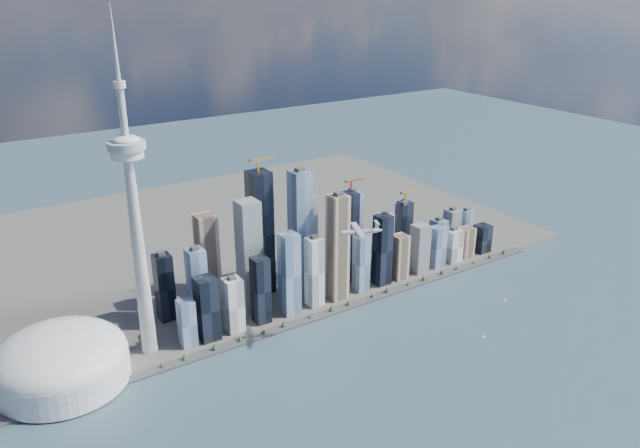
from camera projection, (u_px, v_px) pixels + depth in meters
ground at (408, 385)px, 958.44m from camera, size 4000.00×4000.00×0.00m
seawall at (319, 316)px, 1151.78m from camera, size 1100.00×22.00×4.00m
land at (217, 237)px, 1501.30m from camera, size 1400.00×900.00×3.00m
shoreline_trees at (319, 313)px, 1149.28m from camera, size 960.53×7.20×8.80m
skyscraper_cluster at (320, 251)px, 1219.01m from camera, size 736.00×142.00×273.33m
needle_tower at (135, 221)px, 958.76m from camera, size 56.00×56.00×550.50m
dome_stadium at (61, 361)px, 951.80m from camera, size 200.00×200.00×86.00m
airplane at (360, 231)px, 1006.15m from camera, size 71.41×64.01×18.14m
sailboat_west at (484, 336)px, 1085.95m from camera, size 6.54×2.90×9.05m
sailboat_east at (506, 300)px, 1205.94m from camera, size 7.51×3.31×10.39m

